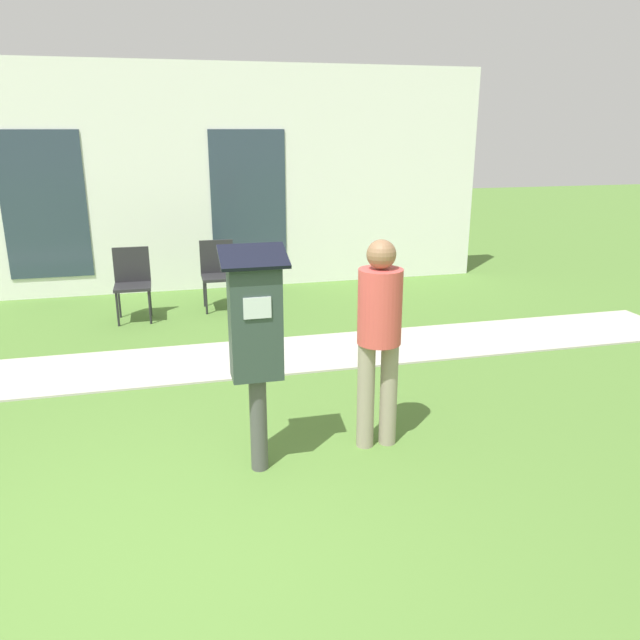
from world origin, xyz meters
TOP-DOWN VIEW (x-y plane):
  - ground_plane at (0.00, 0.00)m, footprint 40.00×40.00m
  - sidewalk at (0.00, 3.04)m, footprint 12.00×1.10m
  - building_facade at (0.00, 6.28)m, footprint 10.00×0.26m
  - parking_meter at (0.71, 0.84)m, footprint 0.44×0.31m
  - person_standing at (1.63, 0.98)m, footprint 0.32×0.32m
  - outdoor_chair_left at (-0.26, 4.83)m, footprint 0.44×0.44m
  - outdoor_chair_middle at (0.82, 5.09)m, footprint 0.44×0.44m

SIDE VIEW (x-z plane):
  - ground_plane at x=0.00m, z-range 0.00..0.00m
  - sidewalk at x=0.00m, z-range 0.00..0.02m
  - outdoor_chair_left at x=-0.26m, z-range 0.08..0.98m
  - outdoor_chair_middle at x=0.82m, z-range 0.08..0.98m
  - person_standing at x=1.63m, z-range 0.14..1.72m
  - parking_meter at x=0.71m, z-range 0.22..1.81m
  - building_facade at x=0.00m, z-range 0.00..3.20m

